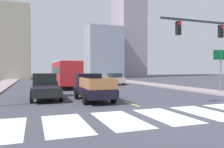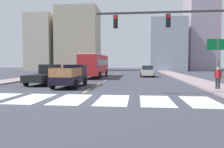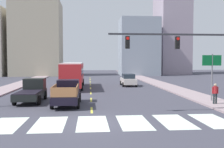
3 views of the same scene
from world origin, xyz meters
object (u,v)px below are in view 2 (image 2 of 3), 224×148
object	(u,v)px
city_bus	(95,64)
pedestrian_walking	(218,76)
direction_sign_green	(217,52)
pickup_stakebed	(72,76)
traffic_signal_gantry	(186,31)
sedan_near_right	(147,71)
pickup_dark	(46,75)

from	to	relation	value
city_bus	pedestrian_walking	bearing A→B (deg)	-47.53
direction_sign_green	city_bus	bearing A→B (deg)	135.05
pickup_stakebed	traffic_signal_gantry	xyz separation A→B (m)	(8.89, -4.44, 3.25)
traffic_signal_gantry	city_bus	bearing A→B (deg)	118.22
sedan_near_right	direction_sign_green	size ratio (longest dim) A/B	1.05
direction_sign_green	sedan_near_right	bearing A→B (deg)	108.57
pickup_dark	sedan_near_right	distance (m)	16.77
pickup_stakebed	city_bus	world-z (taller)	city_bus
city_bus	direction_sign_green	world-z (taller)	direction_sign_green
sedan_near_right	pickup_stakebed	bearing A→B (deg)	-118.93
pickup_stakebed	pickup_dark	distance (m)	3.82
pickup_stakebed	traffic_signal_gantry	size ratio (longest dim) A/B	0.60
pickup_dark	pickup_stakebed	bearing A→B (deg)	-28.52
sedan_near_right	direction_sign_green	world-z (taller)	direction_sign_green
city_bus	traffic_signal_gantry	world-z (taller)	traffic_signal_gantry
traffic_signal_gantry	pedestrian_walking	distance (m)	5.14
sedan_near_right	direction_sign_green	xyz separation A→B (m)	(5.03, -14.96, 2.17)
pickup_stakebed	city_bus	bearing A→B (deg)	88.68
sedan_near_right	pedestrian_walking	world-z (taller)	pedestrian_walking
pickup_stakebed	city_bus	size ratio (longest dim) A/B	0.48
pickup_stakebed	sedan_near_right	bearing A→B (deg)	61.07
traffic_signal_gantry	pedestrian_walking	bearing A→B (deg)	42.57
city_bus	direction_sign_green	distance (m)	17.97
pickup_dark	direction_sign_green	xyz separation A→B (m)	(15.67, -2.00, 2.11)
city_bus	pickup_stakebed	bearing A→B (deg)	-86.69
traffic_signal_gantry	direction_sign_green	distance (m)	5.77
pickup_dark	traffic_signal_gantry	size ratio (longest dim) A/B	0.60
pickup_dark	sedan_near_right	world-z (taller)	pickup_dark
city_bus	traffic_signal_gantry	distance (m)	19.54
direction_sign_green	pedestrian_walking	world-z (taller)	direction_sign_green
sedan_near_right	pedestrian_walking	bearing A→B (deg)	-77.33
pickup_stakebed	sedan_near_right	size ratio (longest dim) A/B	1.18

